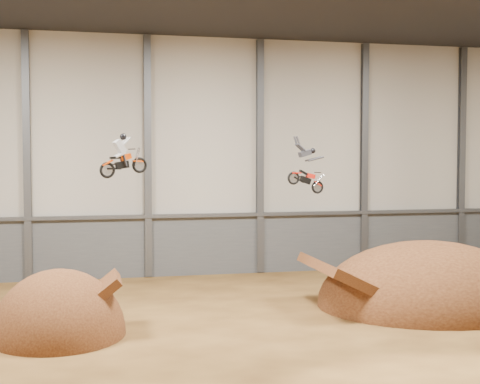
% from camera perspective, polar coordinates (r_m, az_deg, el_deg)
% --- Properties ---
extents(floor, '(40.00, 40.00, 0.00)m').
position_cam_1_polar(floor, '(25.76, 2.63, -12.71)').
color(floor, '#4D3014').
rests_on(floor, ground).
extents(back_wall, '(40.00, 0.10, 14.00)m').
position_cam_1_polar(back_wall, '(39.47, -3.07, 3.03)').
color(back_wall, '#B6AFA1').
rests_on(back_wall, ground).
extents(lower_band_back, '(39.80, 0.18, 3.50)m').
position_cam_1_polar(lower_band_back, '(39.72, -3.02, -4.56)').
color(lower_band_back, '#4B4D51').
rests_on(lower_band_back, ground).
extents(steel_rail, '(39.80, 0.35, 0.20)m').
position_cam_1_polar(steel_rail, '(39.37, -2.99, -1.99)').
color(steel_rail, '#47494F').
rests_on(steel_rail, lower_band_back).
extents(steel_column_1, '(0.40, 0.36, 13.90)m').
position_cam_1_polar(steel_column_1, '(38.89, -17.73, 2.89)').
color(steel_column_1, '#47494F').
rests_on(steel_column_1, ground).
extents(steel_column_2, '(0.40, 0.36, 13.90)m').
position_cam_1_polar(steel_column_2, '(38.86, -7.88, 3.01)').
color(steel_column_2, '#47494F').
rests_on(steel_column_2, ground).
extents(steel_column_3, '(0.40, 0.36, 13.90)m').
position_cam_1_polar(steel_column_3, '(39.96, 1.71, 3.03)').
color(steel_column_3, '#47494F').
rests_on(steel_column_3, ground).
extents(steel_column_4, '(0.40, 0.36, 13.90)m').
position_cam_1_polar(steel_column_4, '(42.11, 10.55, 2.98)').
color(steel_column_4, '#47494F').
rests_on(steel_column_4, ground).
extents(steel_column_5, '(0.40, 0.36, 13.90)m').
position_cam_1_polar(steel_column_5, '(45.14, 18.36, 2.88)').
color(steel_column_5, '#47494F').
rests_on(steel_column_5, ground).
extents(takeoff_ramp, '(5.17, 5.97, 5.17)m').
position_cam_1_polar(takeoff_ramp, '(27.67, -15.19, -11.71)').
color(takeoff_ramp, '#3E1F0F').
rests_on(takeoff_ramp, ground).
extents(landing_ramp, '(10.51, 9.30, 6.06)m').
position_cam_1_polar(landing_ramp, '(33.09, 15.73, -9.28)').
color(landing_ramp, '#3E1F0F').
rests_on(landing_ramp, ground).
extents(fmx_rider_a, '(2.40, 1.49, 2.10)m').
position_cam_1_polar(fmx_rider_a, '(27.49, -9.83, 3.32)').
color(fmx_rider_a, '#E14303').
extents(fmx_rider_b, '(3.11, 1.13, 2.83)m').
position_cam_1_polar(fmx_rider_b, '(30.38, 5.46, 2.28)').
color(fmx_rider_b, red).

